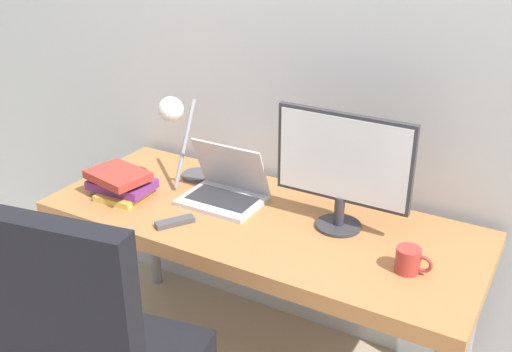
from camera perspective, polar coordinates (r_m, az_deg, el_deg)
wall_back at (r=2.33m, az=5.31°, el=13.12°), size 8.00×0.05×2.60m
desk at (r=2.24m, az=0.41°, el=-5.32°), size 1.62×0.66×0.71m
laptop at (r=2.31m, az=-2.97°, el=-1.26°), size 0.30×0.23×0.23m
monitor at (r=2.06m, az=8.26°, el=1.10°), size 0.49×0.16×0.43m
desk_lamp at (r=2.35m, az=-7.45°, el=4.66°), size 0.13×0.27×0.39m
book_stack at (r=2.40m, az=-12.74°, el=-0.63°), size 0.26×0.21×0.11m
tv_remote at (r=2.17m, az=-7.73°, el=-4.37°), size 0.11×0.14×0.02m
mug at (r=1.94m, az=14.37°, el=-7.78°), size 0.12×0.08×0.08m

